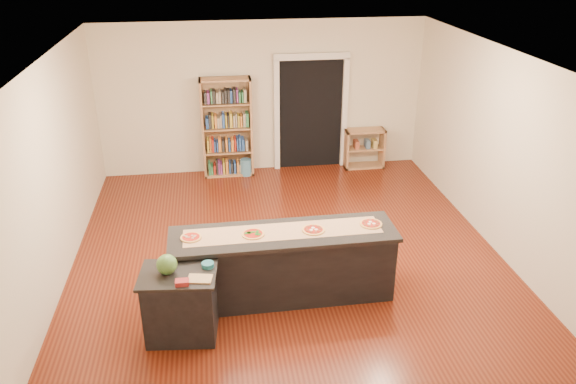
{
  "coord_description": "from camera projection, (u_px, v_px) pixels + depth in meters",
  "views": [
    {
      "loc": [
        -0.97,
        -6.6,
        4.21
      ],
      "look_at": [
        0.0,
        0.2,
        1.0
      ],
      "focal_mm": 35.0,
      "sensor_mm": 36.0,
      "label": 1
    }
  ],
  "objects": [
    {
      "name": "package_red",
      "position": [
        182.0,
        282.0,
        5.89
      ],
      "size": [
        0.14,
        0.1,
        0.05
      ],
      "primitive_type": "cube",
      "rotation": [
        0.0,
        0.0,
        -0.0
      ],
      "color": "maroon",
      "rests_on": "side_counter"
    },
    {
      "name": "pizza_c",
      "position": [
        313.0,
        230.0,
        6.79
      ],
      "size": [
        0.29,
        0.29,
        0.02
      ],
      "color": "tan",
      "rests_on": "kitchen_island"
    },
    {
      "name": "kraft_paper",
      "position": [
        283.0,
        231.0,
        6.78
      ],
      "size": [
        2.4,
        0.46,
        0.0
      ],
      "primitive_type": "cube",
      "rotation": [
        0.0,
        0.0,
        0.01
      ],
      "color": "tan",
      "rests_on": "kitchen_island"
    },
    {
      "name": "room",
      "position": [
        290.0,
        170.0,
        7.24
      ],
      "size": [
        6.0,
        7.0,
        2.8
      ],
      "color": "beige",
      "rests_on": "ground"
    },
    {
      "name": "pizza_b",
      "position": [
        253.0,
        234.0,
        6.7
      ],
      "size": [
        0.27,
        0.27,
        0.02
      ],
      "color": "tan",
      "rests_on": "kitchen_island"
    },
    {
      "name": "pizza_d",
      "position": [
        371.0,
        224.0,
        6.93
      ],
      "size": [
        0.29,
        0.29,
        0.02
      ],
      "color": "tan",
      "rests_on": "kitchen_island"
    },
    {
      "name": "bookshelf",
      "position": [
        227.0,
        128.0,
        10.3
      ],
      "size": [
        0.92,
        0.33,
        1.84
      ],
      "primitive_type": "cube",
      "color": "tan",
      "rests_on": "ground"
    },
    {
      "name": "side_counter",
      "position": [
        181.0,
        304.0,
        6.27
      ],
      "size": [
        0.84,
        0.61,
        0.83
      ],
      "rotation": [
        0.0,
        0.0,
        -0.1
      ],
      "color": "black",
      "rests_on": "ground"
    },
    {
      "name": "package_teal",
      "position": [
        208.0,
        265.0,
        6.2
      ],
      "size": [
        0.14,
        0.14,
        0.05
      ],
      "primitive_type": "cylinder",
      "color": "#195966",
      "rests_on": "side_counter"
    },
    {
      "name": "cutting_board",
      "position": [
        200.0,
        279.0,
        5.98
      ],
      "size": [
        0.29,
        0.22,
        0.02
      ],
      "primitive_type": "cube",
      "rotation": [
        0.0,
        0.0,
        -0.19
      ],
      "color": "tan",
      "rests_on": "side_counter"
    },
    {
      "name": "doorway",
      "position": [
        311.0,
        107.0,
        10.54
      ],
      "size": [
        1.4,
        0.09,
        2.21
      ],
      "color": "black",
      "rests_on": "room"
    },
    {
      "name": "pizza_a",
      "position": [
        191.0,
        237.0,
        6.62
      ],
      "size": [
        0.26,
        0.26,
        0.02
      ],
      "color": "tan",
      "rests_on": "kitchen_island"
    },
    {
      "name": "kitchen_island",
      "position": [
        284.0,
        264.0,
        6.94
      ],
      "size": [
        2.75,
        0.75,
        0.91
      ],
      "rotation": [
        0.0,
        0.0,
        0.01
      ],
      "color": "black",
      "rests_on": "ground"
    },
    {
      "name": "waste_bin",
      "position": [
        246.0,
        167.0,
        10.59
      ],
      "size": [
        0.21,
        0.21,
        0.31
      ],
      "primitive_type": "cylinder",
      "color": "teal",
      "rests_on": "ground"
    },
    {
      "name": "low_shelf",
      "position": [
        364.0,
        148.0,
        10.86
      ],
      "size": [
        0.76,
        0.33,
        0.76
      ],
      "primitive_type": "cube",
      "color": "tan",
      "rests_on": "ground"
    },
    {
      "name": "watermelon",
      "position": [
        167.0,
        264.0,
        6.05
      ],
      "size": [
        0.23,
        0.23,
        0.23
      ],
      "primitive_type": "sphere",
      "color": "#144214",
      "rests_on": "side_counter"
    }
  ]
}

